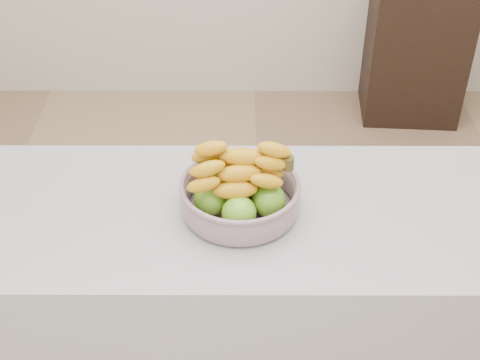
% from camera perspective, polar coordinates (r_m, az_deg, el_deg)
% --- Properties ---
extents(counter, '(2.00, 0.60, 0.90)m').
position_cam_1_polar(counter, '(2.07, 2.33, -12.19)').
color(counter, '#9B9AA2').
rests_on(counter, ground).
extents(cabinet, '(0.54, 0.45, 0.93)m').
position_cam_1_polar(cabinet, '(3.80, 14.94, 11.76)').
color(cabinet, black).
rests_on(cabinet, ground).
extents(fruit_bowl, '(0.31, 0.31, 0.20)m').
position_cam_1_polar(fruit_bowl, '(1.72, -0.01, -1.04)').
color(fruit_bowl, '#98A0B6').
rests_on(fruit_bowl, counter).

